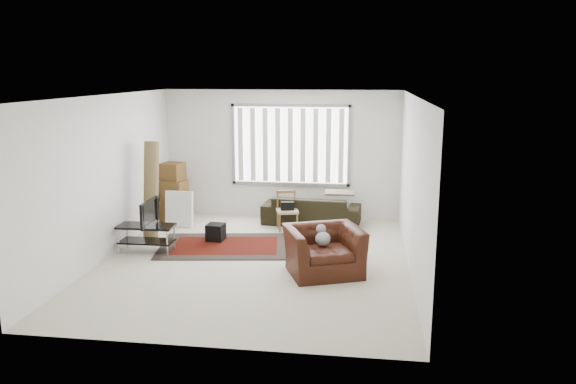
{
  "coord_description": "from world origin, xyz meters",
  "views": [
    {
      "loc": [
        1.73,
        -8.69,
        3.07
      ],
      "look_at": [
        0.47,
        0.61,
        1.05
      ],
      "focal_mm": 35.0,
      "sensor_mm": 36.0,
      "label": 1
    }
  ],
  "objects_px": {
    "tv_stand": "(146,233)",
    "side_chair": "(287,209)",
    "moving_boxes": "(174,194)",
    "armchair": "(324,247)",
    "sofa": "(311,206)"
  },
  "relations": [
    {
      "from": "side_chair",
      "to": "armchair",
      "type": "xyz_separation_m",
      "value": [
        0.9,
        -2.37,
        -0.01
      ]
    },
    {
      "from": "sofa",
      "to": "tv_stand",
      "type": "bearing_deg",
      "value": 44.94
    },
    {
      "from": "tv_stand",
      "to": "moving_boxes",
      "type": "height_order",
      "value": "moving_boxes"
    },
    {
      "from": "side_chair",
      "to": "armchair",
      "type": "relative_size",
      "value": 0.54
    },
    {
      "from": "tv_stand",
      "to": "sofa",
      "type": "distance_m",
      "value": 3.47
    },
    {
      "from": "moving_boxes",
      "to": "side_chair",
      "type": "distance_m",
      "value": 2.44
    },
    {
      "from": "sofa",
      "to": "side_chair",
      "type": "xyz_separation_m",
      "value": [
        -0.43,
        -0.5,
        0.04
      ]
    },
    {
      "from": "moving_boxes",
      "to": "side_chair",
      "type": "xyz_separation_m",
      "value": [
        2.42,
        -0.34,
        -0.15
      ]
    },
    {
      "from": "side_chair",
      "to": "sofa",
      "type": "bearing_deg",
      "value": 33.79
    },
    {
      "from": "moving_boxes",
      "to": "armchair",
      "type": "bearing_deg",
      "value": -39.23
    },
    {
      "from": "sofa",
      "to": "armchair",
      "type": "bearing_deg",
      "value": 103.95
    },
    {
      "from": "side_chair",
      "to": "tv_stand",
      "type": "bearing_deg",
      "value": -157.31
    },
    {
      "from": "tv_stand",
      "to": "side_chair",
      "type": "height_order",
      "value": "side_chair"
    },
    {
      "from": "tv_stand",
      "to": "side_chair",
      "type": "distance_m",
      "value": 2.82
    },
    {
      "from": "side_chair",
      "to": "armchair",
      "type": "height_order",
      "value": "armchair"
    }
  ]
}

